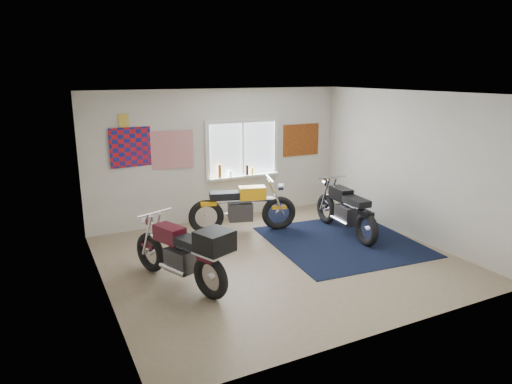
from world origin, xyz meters
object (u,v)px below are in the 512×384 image
yellow_triumph (242,209)px  maroon_tourer (185,253)px  black_chrome_bike (345,211)px  navy_rug (342,241)px

yellow_triumph → maroon_tourer: bearing=-117.6°
yellow_triumph → black_chrome_bike: bearing=-13.9°
navy_rug → maroon_tourer: maroon_tourer is taller
navy_rug → maroon_tourer: (-3.13, -0.48, 0.52)m
black_chrome_bike → maroon_tourer: (-3.44, -0.82, 0.08)m
navy_rug → black_chrome_bike: black_chrome_bike is taller
yellow_triumph → black_chrome_bike: 1.97m
maroon_tourer → navy_rug: bearing=-103.5°
yellow_triumph → maroon_tourer: yellow_triumph is taller
navy_rug → yellow_triumph: bearing=136.4°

